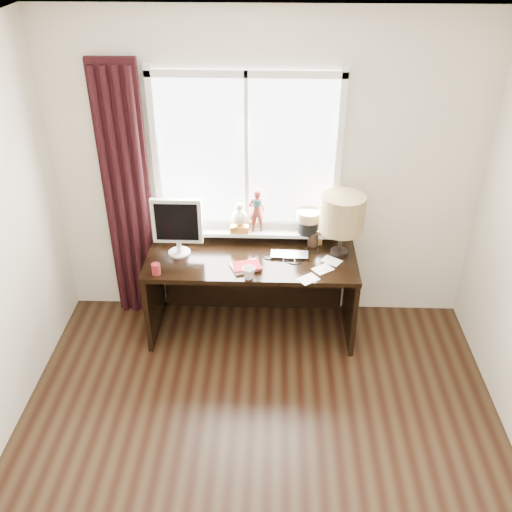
{
  "coord_description": "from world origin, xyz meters",
  "views": [
    {
      "loc": [
        0.08,
        -2.27,
        3.2
      ],
      "look_at": [
        -0.05,
        1.25,
        1.0
      ],
      "focal_mm": 40.0,
      "sensor_mm": 36.0,
      "label": 1
    }
  ],
  "objects_px": {
    "monitor": "(177,223)",
    "red_cup": "(156,269)",
    "laptop": "(290,255)",
    "table_lamp": "(342,214)",
    "desk": "(252,276)",
    "mug": "(249,273)"
  },
  "relations": [
    {
      "from": "table_lamp",
      "to": "red_cup",
      "type": "bearing_deg",
      "value": -166.23
    },
    {
      "from": "mug",
      "to": "desk",
      "type": "relative_size",
      "value": 0.06
    },
    {
      "from": "monitor",
      "to": "table_lamp",
      "type": "bearing_deg",
      "value": 1.99
    },
    {
      "from": "red_cup",
      "to": "desk",
      "type": "height_order",
      "value": "red_cup"
    },
    {
      "from": "desk",
      "to": "laptop",
      "type": "bearing_deg",
      "value": -12.14
    },
    {
      "from": "desk",
      "to": "mug",
      "type": "bearing_deg",
      "value": -91.15
    },
    {
      "from": "mug",
      "to": "red_cup",
      "type": "height_order",
      "value": "mug"
    },
    {
      "from": "table_lamp",
      "to": "mug",
      "type": "bearing_deg",
      "value": -151.87
    },
    {
      "from": "mug",
      "to": "table_lamp",
      "type": "distance_m",
      "value": 0.88
    },
    {
      "from": "mug",
      "to": "red_cup",
      "type": "xyz_separation_m",
      "value": [
        -0.72,
        0.03,
        -0.01
      ]
    },
    {
      "from": "laptop",
      "to": "table_lamp",
      "type": "relative_size",
      "value": 0.58
    },
    {
      "from": "desk",
      "to": "red_cup",
      "type": "bearing_deg",
      "value": -153.34
    },
    {
      "from": "laptop",
      "to": "mug",
      "type": "relative_size",
      "value": 3.0
    },
    {
      "from": "mug",
      "to": "table_lamp",
      "type": "relative_size",
      "value": 0.19
    },
    {
      "from": "monitor",
      "to": "table_lamp",
      "type": "xyz_separation_m",
      "value": [
        1.3,
        0.05,
        0.09
      ]
    },
    {
      "from": "mug",
      "to": "desk",
      "type": "bearing_deg",
      "value": 88.85
    },
    {
      "from": "laptop",
      "to": "monitor",
      "type": "distance_m",
      "value": 0.94
    },
    {
      "from": "laptop",
      "to": "desk",
      "type": "bearing_deg",
      "value": 170.01
    },
    {
      "from": "mug",
      "to": "table_lamp",
      "type": "bearing_deg",
      "value": 28.13
    },
    {
      "from": "laptop",
      "to": "desk",
      "type": "height_order",
      "value": "laptop"
    },
    {
      "from": "laptop",
      "to": "desk",
      "type": "xyz_separation_m",
      "value": [
        -0.31,
        0.07,
        -0.26
      ]
    },
    {
      "from": "monitor",
      "to": "red_cup",
      "type": "bearing_deg",
      "value": -113.47
    }
  ]
}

